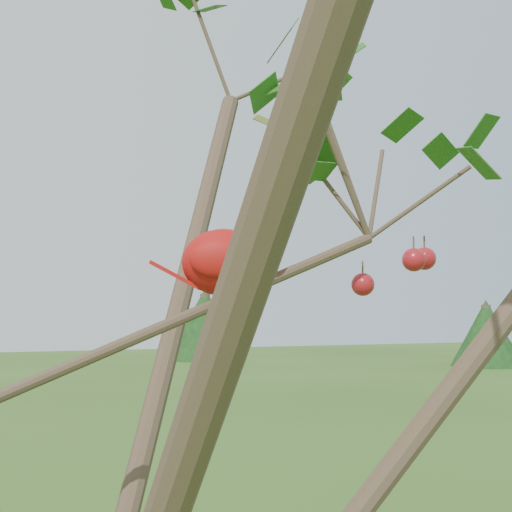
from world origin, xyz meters
The scene contains 3 objects.
crabapple_tree centered at (0.03, -0.02, 2.12)m, with size 2.35×2.05×2.95m.
cardinal centered at (0.30, 0.07, 2.16)m, with size 0.21×0.14×0.15m.
distant_trees centered at (2.25, 24.53, 1.42)m, with size 44.20×12.71×3.23m.
Camera 1 is at (-0.12, -0.95, 2.07)m, focal length 50.00 mm.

